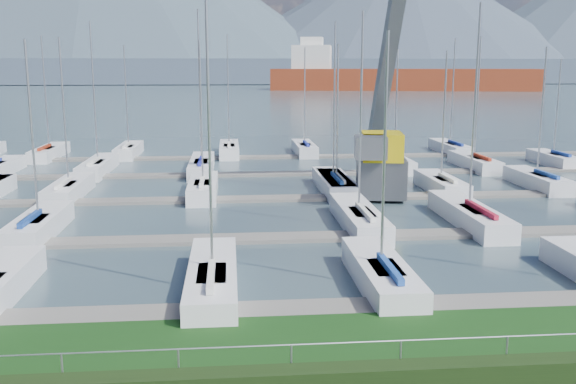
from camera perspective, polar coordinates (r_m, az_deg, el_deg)
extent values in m
cube|color=#3A4C55|center=(276.11, -4.71, 9.25)|extent=(800.00, 540.00, 0.20)
cube|color=black|center=(17.76, 3.76, -16.31)|extent=(80.00, 0.70, 0.70)
cylinder|color=#9B9FA4|center=(17.74, 3.59, -13.28)|extent=(80.00, 0.04, 0.04)
cube|color=#445164|center=(345.98, -4.84, 10.68)|extent=(900.00, 80.00, 12.00)
cone|color=#3B4757|center=(441.88, 9.96, 15.39)|extent=(300.00, 300.00, 85.00)
cube|color=slate|center=(23.77, 1.33, -10.46)|extent=(90.00, 1.60, 0.25)
cube|color=slate|center=(33.23, -0.62, -4.12)|extent=(90.00, 1.60, 0.25)
cube|color=gray|center=(42.93, -1.68, -0.62)|extent=(90.00, 1.60, 0.25)
cube|color=slate|center=(52.75, -2.35, 1.58)|extent=(90.00, 1.60, 0.25)
cube|color=slate|center=(62.62, -2.81, 3.10)|extent=(90.00, 1.60, 0.25)
cube|color=#505257|center=(43.43, 8.25, 1.31)|extent=(3.65, 3.65, 2.60)
cube|color=#C5AA0B|center=(43.12, 8.33, 4.06)|extent=(3.09, 3.76, 1.80)
cube|color=#4F5256|center=(47.75, 9.53, 15.52)|extent=(1.24, 11.24, 19.89)
cube|color=slate|center=(40.89, 7.35, 3.99)|extent=(2.31, 2.48, 1.40)
cube|color=maroon|center=(244.16, 10.17, 9.55)|extent=(98.30, 37.39, 10.00)
cube|color=silver|center=(244.43, 2.13, 11.48)|extent=(16.57, 16.57, 12.00)
cube|color=silver|center=(244.57, 2.15, 13.12)|extent=(9.47, 9.47, 4.00)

